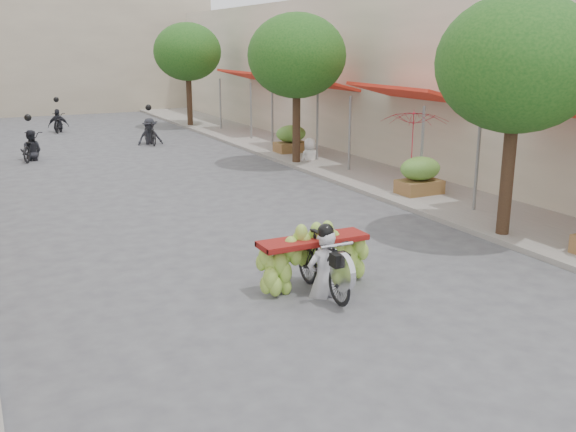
# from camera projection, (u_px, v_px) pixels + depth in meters

# --- Properties ---
(ground) EXTENTS (120.00, 120.00, 0.00)m
(ground) POSITION_uv_depth(u_px,v_px,m) (418.00, 371.00, 8.50)
(ground) COLOR #535358
(ground) RESTS_ON ground
(sidewalk_right) EXTENTS (4.00, 60.00, 0.12)m
(sidewalk_right) POSITION_uv_depth(u_px,v_px,m) (321.00, 156.00, 24.46)
(sidewalk_right) COLOR gray
(sidewalk_right) RESTS_ON ground
(shophouse_row_right) EXTENTS (9.77, 40.00, 6.00)m
(shophouse_row_right) POSITION_uv_depth(u_px,v_px,m) (447.00, 75.00, 24.99)
(shophouse_row_right) COLOR beige
(shophouse_row_right) RESTS_ON ground
(far_building) EXTENTS (20.00, 6.00, 7.00)m
(far_building) POSITION_uv_depth(u_px,v_px,m) (46.00, 55.00, 40.41)
(far_building) COLOR #B4A68E
(far_building) RESTS_ON ground
(street_tree_near) EXTENTS (3.40, 3.40, 5.25)m
(street_tree_near) POSITION_uv_depth(u_px,v_px,m) (517.00, 64.00, 13.30)
(street_tree_near) COLOR #3A2719
(street_tree_near) RESTS_ON ground
(street_tree_mid) EXTENTS (3.40, 3.40, 5.25)m
(street_tree_mid) POSITION_uv_depth(u_px,v_px,m) (297.00, 56.00, 21.94)
(street_tree_mid) COLOR #3A2719
(street_tree_mid) RESTS_ON ground
(street_tree_far) EXTENTS (3.40, 3.40, 5.25)m
(street_tree_far) POSITION_uv_depth(u_px,v_px,m) (188.00, 52.00, 32.30)
(street_tree_far) COLOR #3A2719
(street_tree_far) RESTS_ON ground
(produce_crate_mid) EXTENTS (1.20, 0.88, 1.16)m
(produce_crate_mid) POSITION_uv_depth(u_px,v_px,m) (420.00, 173.00, 17.90)
(produce_crate_mid) COLOR brown
(produce_crate_mid) RESTS_ON ground
(produce_crate_far) EXTENTS (1.20, 0.88, 1.16)m
(produce_crate_far) POSITION_uv_depth(u_px,v_px,m) (291.00, 137.00, 24.81)
(produce_crate_far) COLOR brown
(produce_crate_far) RESTS_ON ground
(banana_motorbike) EXTENTS (2.20, 1.92, 2.18)m
(banana_motorbike) POSITION_uv_depth(u_px,v_px,m) (320.00, 253.00, 11.02)
(banana_motorbike) COLOR black
(banana_motorbike) RESTS_ON ground
(market_umbrella) EXTENTS (2.02, 2.02, 1.70)m
(market_umbrella) POSITION_uv_depth(u_px,v_px,m) (415.00, 110.00, 17.55)
(market_umbrella) COLOR #A81624
(market_umbrella) RESTS_ON ground
(pedestrian) EXTENTS (0.79, 0.48, 1.59)m
(pedestrian) POSITION_uv_depth(u_px,v_px,m) (310.00, 138.00, 23.07)
(pedestrian) COLOR white
(pedestrian) RESTS_ON ground
(bg_motorbike_a) EXTENTS (1.24, 1.88, 1.95)m
(bg_motorbike_a) POSITION_uv_depth(u_px,v_px,m) (30.00, 141.00, 23.68)
(bg_motorbike_a) COLOR black
(bg_motorbike_a) RESTS_ON ground
(bg_motorbike_b) EXTENTS (1.06, 1.85, 1.95)m
(bg_motorbike_b) POSITION_uv_depth(u_px,v_px,m) (149.00, 125.00, 27.35)
(bg_motorbike_b) COLOR black
(bg_motorbike_b) RESTS_ON ground
(bg_motorbike_c) EXTENTS (1.08, 1.67, 1.95)m
(bg_motorbike_c) POSITION_uv_depth(u_px,v_px,m) (58.00, 116.00, 31.21)
(bg_motorbike_c) COLOR black
(bg_motorbike_c) RESTS_ON ground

